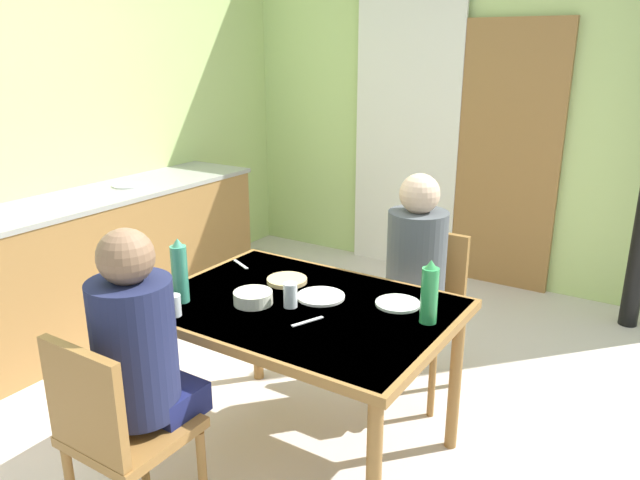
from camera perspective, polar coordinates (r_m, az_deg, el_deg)
The scene contains 21 objects.
ground_plane at distance 3.13m, azimuth -6.98°, elevation -17.59°, with size 7.01×7.01×0.00m, color beige.
wall_back at distance 4.94m, azimuth 13.11°, elevation 12.78°, with size 4.04×0.10×2.82m, color #BCD782.
wall_left at distance 4.45m, azimuth -21.72°, elevation 11.49°, with size 0.10×4.05×2.82m, color #BED681.
door_wooden at distance 4.79m, azimuth 17.07°, elevation 7.37°, with size 0.80×0.05×2.00m, color olive.
curtain_panel at distance 5.02m, azimuth 8.12°, elevation 10.55°, with size 0.90×0.03×2.37m, color white.
kitchen_counter at distance 4.21m, azimuth -21.05°, elevation -2.21°, with size 0.61×2.64×0.91m.
dining_table at distance 2.66m, azimuth -1.76°, elevation -7.50°, with size 1.29×0.94×0.74m.
chair_near_diner at distance 2.38m, azimuth -18.71°, elevation -16.61°, with size 0.40×0.40×0.87m.
chair_far_diner at distance 3.30m, azimuth 9.69°, elevation -5.83°, with size 0.40×0.40×0.87m.
person_near_diner at distance 2.31m, azimuth -16.78°, elevation -9.35°, with size 0.30×0.37×0.77m.
person_far_diner at distance 3.08m, azimuth 8.95°, elevation -1.87°, with size 0.30×0.37×0.77m.
water_bottle_green_near at distance 2.68m, azimuth -13.08°, elevation -2.97°, with size 0.07×0.07×0.29m.
water_bottle_green_far at distance 2.46m, azimuth 10.27°, elevation -4.98°, with size 0.07×0.07×0.27m.
serving_bowl_center at distance 2.64m, azimuth -6.32°, elevation -5.41°, with size 0.17×0.17×0.06m, color silver.
dinner_plate_near_left at distance 2.64m, azimuth 7.34°, elevation -5.95°, with size 0.19×0.19×0.01m, color white.
dinner_plate_near_right at distance 2.69m, azimuth 0.07°, elevation -5.33°, with size 0.21×0.21×0.01m, color white.
drinking_glass_by_near_diner at distance 2.58m, azimuth -2.84°, elevation -5.23°, with size 0.06×0.06×0.11m, color silver.
drinking_glass_by_far_diner at distance 2.58m, azimuth -13.60°, elevation -6.01°, with size 0.06×0.06×0.09m, color silver.
bread_plate_sliced at distance 2.86m, azimuth -3.13°, elevation -3.81°, with size 0.19×0.19×0.02m, color #DBB77A.
cutlery_knife_near at distance 3.11m, azimuth -7.49°, elevation -2.27°, with size 0.15×0.02×0.00m, color silver.
cutlery_fork_near at distance 2.47m, azimuth -1.18°, elevation -7.67°, with size 0.15×0.02×0.00m, color silver.
Camera 1 is at (1.67, -1.93, 1.81)m, focal length 33.98 mm.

